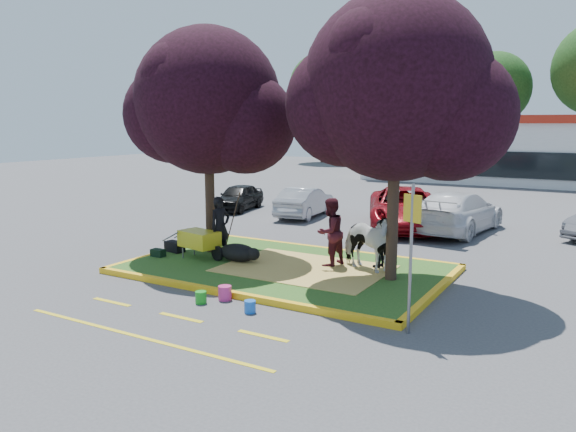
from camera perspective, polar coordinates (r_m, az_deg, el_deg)
The scene contains 31 objects.
ground at distance 15.14m, azimuth -0.31°, elevation -5.64°, with size 90.00×90.00×0.00m, color #424244.
median_island at distance 15.12m, azimuth -0.31°, elevation -5.36°, with size 8.00×5.00×0.15m, color #25541A.
curb_near at distance 13.05m, azimuth -6.13°, elevation -7.84°, with size 8.30×0.16×0.15m, color yellow.
curb_far at distance 17.33m, azimuth 4.03°, elevation -3.46°, with size 8.30×0.16×0.15m, color yellow.
curb_left at distance 17.49m, azimuth -11.93°, elevation -3.52°, with size 0.16×5.30×0.15m, color yellow.
curb_right at distance 13.59m, azimuth 14.81°, elevation -7.40°, with size 0.16×5.30×0.15m, color yellow.
straw_bedding at distance 14.81m, azimuth 1.70°, elevation -5.36°, with size 4.20×3.00×0.01m, color #E9CA60.
tree_purple_left at distance 16.51m, azimuth -8.13°, elevation 10.82°, with size 5.06×4.20×6.51m.
tree_purple_right at distance 13.55m, azimuth 11.01°, elevation 11.90°, with size 5.30×4.40×6.82m.
fire_lane_stripe_a at distance 13.22m, azimuth -17.46°, elevation -8.33°, with size 1.10×0.12×0.01m, color yellow.
fire_lane_stripe_b at distance 11.88m, azimuth -10.82°, elevation -10.09°, with size 1.10×0.12×0.01m, color yellow.
fire_lane_stripe_c at distance 10.74m, azimuth -2.55°, elevation -12.08°, with size 1.10×0.12×0.01m, color yellow.
fire_lane_long at distance 11.06m, azimuth -14.98°, elevation -11.75°, with size 6.00×0.10×0.01m, color yellow.
retail_building at distance 40.97m, azimuth 22.72°, elevation 6.37°, with size 20.40×8.40×4.40m.
treeline at distance 50.72m, azimuth 23.75°, elevation 12.97°, with size 46.58×7.80×14.63m.
cow at distance 14.58m, azimuth 7.91°, elevation -2.60°, with size 0.83×1.82×1.54m, color white.
calf at distance 15.59m, azimuth -5.11°, elevation -3.72°, with size 1.14×0.65×0.50m, color black.
handler at distance 16.02m, azimuth -6.90°, elevation -1.13°, with size 0.63×0.42×1.74m, color black.
visitor_a at distance 14.99m, azimuth 4.30°, elevation -1.64°, with size 0.89×0.69×1.83m, color #42121B.
visitor_b at distance 14.96m, azimuth 9.37°, elevation -2.82°, with size 0.76×0.31×1.29m, color black.
wheelbarrow at distance 16.04m, azimuth -8.96°, elevation -2.37°, with size 2.06×0.91×0.78m.
gear_bag_dark at distance 17.05m, azimuth -11.44°, elevation -3.06°, with size 0.60×0.33×0.30m, color black.
gear_bag_green at distance 16.55m, azimuth -13.07°, elevation -3.66°, with size 0.40×0.25×0.21m, color black.
sign_post at distance 10.59m, azimuth 12.42°, elevation -2.50°, with size 0.38×0.18×2.85m.
bucket_green at distance 12.66m, azimuth -8.84°, elevation -8.17°, with size 0.25×0.25×0.27m, color #179A1E.
bucket_pink at distance 12.81m, azimuth -6.43°, elevation -7.77°, with size 0.30×0.30×0.32m, color #D52F7F.
bucket_blue at distance 11.95m, azimuth -3.88°, elevation -9.17°, with size 0.24×0.24×0.26m, color blue.
car_black at distance 25.67m, azimuth -5.08°, elevation 1.92°, with size 1.39×3.45×1.17m, color black.
car_silver at distance 23.77m, azimuth 1.70°, elevation 1.43°, with size 1.32×3.78×1.25m, color #9A9DA2.
car_red at distance 21.54m, azimuth 11.73°, elevation 0.78°, with size 2.53×5.49×1.53m, color maroon.
car_white at distance 21.22m, azimuth 16.82°, elevation 0.42°, with size 2.12×5.21×1.51m, color silver.
Camera 1 is at (7.43, -12.59, 3.95)m, focal length 35.00 mm.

